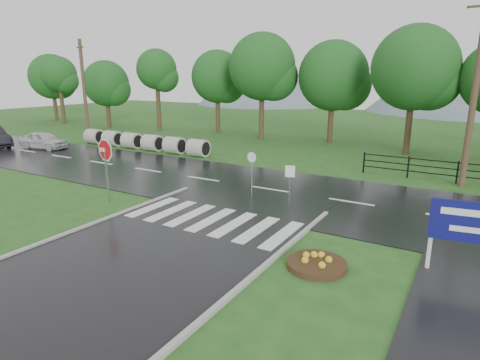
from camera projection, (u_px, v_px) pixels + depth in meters
The scene contains 15 objects.
ground at pixel (110, 275), 11.27m from camera, with size 120.00×120.00×0.00m, color #24551C.
main_road at pixel (270, 190), 19.59m from camera, with size 90.00×8.00×0.04m, color black.
walkway at pixel (459, 292), 10.39m from camera, with size 2.20×11.00×0.04m, color black.
crosswalk at pixel (211, 219), 15.41m from camera, with size 6.50×2.80×0.02m.
fence_west at pixel (458, 170), 20.55m from camera, with size 9.58×0.08×1.20m.
hills at pixel (433, 204), 67.51m from camera, with size 102.00×48.00×48.00m.
treeline at pixel (363, 149), 30.73m from camera, with size 83.20×5.20×10.00m.
culvert_pipes at pixel (142, 142), 30.16m from camera, with size 11.80×1.20×1.20m.
stop_sign at pixel (106, 156), 17.25m from camera, with size 1.33×0.20×3.00m.
flower_bed at pixel (317, 263), 11.67m from camera, with size 1.75×1.75×0.35m.
reg_sign_small at pixel (290, 177), 16.74m from camera, with size 0.39×0.14×1.81m.
reg_sign_round at pixel (252, 167), 18.57m from camera, with size 0.47×0.07×2.01m.
car_white at pixel (44, 149), 30.62m from camera, with size 1.57×3.89×1.33m, color silver.
utility_pole_west at pixel (84, 91), 32.94m from camera, with size 1.42×0.56×8.27m.
utility_pole_east at pixel (475, 92), 19.01m from camera, with size 1.64×0.32×9.21m.
Camera 1 is at (8.38, -6.92, 5.43)m, focal length 30.00 mm.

